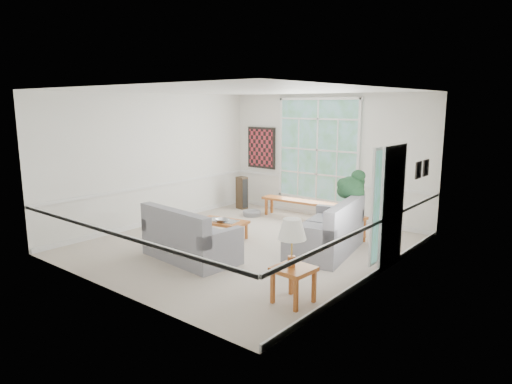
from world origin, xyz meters
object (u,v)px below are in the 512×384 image
loveseat_right (325,226)px  end_table (349,229)px  coffee_table (223,230)px  side_table (293,285)px  loveseat_front (191,233)px

loveseat_right → end_table: loveseat_right is taller
loveseat_right → coffee_table: 2.21m
end_table → side_table: end_table is taller
loveseat_front → side_table: loveseat_front is taller
end_table → loveseat_front: bearing=-122.2°
end_table → side_table: bearing=-76.2°
loveseat_right → side_table: bearing=-81.0°
loveseat_right → side_table: (0.80, -2.22, -0.24)m
loveseat_front → side_table: 2.53m
loveseat_right → loveseat_front: 2.49m
coffee_table → side_table: (2.92, -1.67, 0.07)m
end_table → side_table: (0.77, -3.13, -0.00)m
loveseat_right → loveseat_front: (-1.69, -1.82, -0.02)m
coffee_table → loveseat_front: bearing=-81.6°
coffee_table → end_table: (2.15, 1.46, 0.07)m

